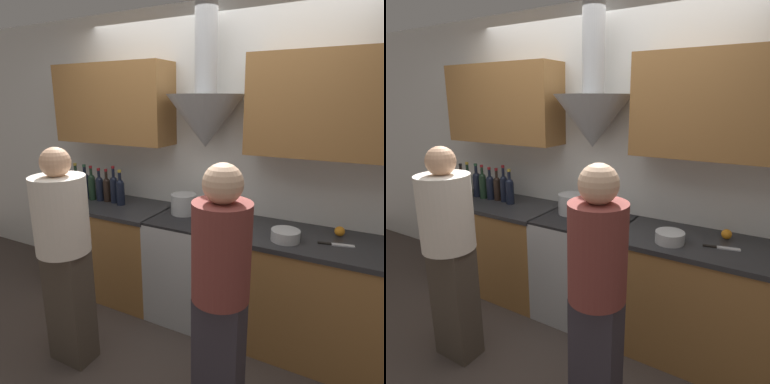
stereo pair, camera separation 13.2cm
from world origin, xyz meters
TOP-DOWN VIEW (x-y plane):
  - ground_plane at (0.00, 0.00)m, footprint 12.00×12.00m
  - wall_back at (0.02, 0.59)m, footprint 8.40×0.62m
  - counter_left at (-0.95, 0.33)m, footprint 1.19×0.62m
  - counter_right at (1.01, 0.33)m, footprint 1.32×0.62m
  - stove_range at (0.00, 0.33)m, footprint 0.73×0.60m
  - wine_bottle_0 at (-1.45, 0.34)m, footprint 0.07×0.07m
  - wine_bottle_1 at (-1.36, 0.34)m, footprint 0.07×0.07m
  - wine_bottle_2 at (-1.26, 0.36)m, footprint 0.08×0.08m
  - wine_bottle_3 at (-1.16, 0.34)m, footprint 0.07×0.07m
  - wine_bottle_4 at (-1.07, 0.36)m, footprint 0.07×0.07m
  - wine_bottle_5 at (-0.99, 0.36)m, footprint 0.07×0.07m
  - wine_bottle_6 at (-0.90, 0.36)m, footprint 0.07×0.07m
  - wine_bottle_7 at (-0.80, 0.34)m, footprint 0.08×0.08m
  - stock_pot at (-0.16, 0.38)m, footprint 0.22×0.22m
  - mixing_bowl at (0.16, 0.32)m, footprint 0.20×0.20m
  - orange_fruit at (1.07, 0.47)m, footprint 0.07×0.07m
  - saucepan at (0.74, 0.20)m, footprint 0.20×0.20m
  - chefs_knife at (1.07, 0.28)m, footprint 0.23×0.08m
  - person_foreground_left at (-0.56, -0.56)m, footprint 0.36×0.36m
  - person_foreground_right at (0.58, -0.56)m, footprint 0.31×0.31m

SIDE VIEW (x-z plane):
  - ground_plane at x=0.00m, z-range 0.00..0.00m
  - counter_right at x=1.01m, z-range 0.00..0.89m
  - counter_left at x=-0.95m, z-range 0.00..0.89m
  - stove_range at x=0.00m, z-range 0.00..0.90m
  - person_foreground_left at x=-0.56m, z-range 0.07..1.63m
  - person_foreground_right at x=0.58m, z-range 0.09..1.64m
  - chefs_knife at x=1.07m, z-range 0.89..0.90m
  - mixing_bowl at x=0.16m, z-range 0.89..0.96m
  - orange_fruit at x=1.07m, z-range 0.89..0.96m
  - saucepan at x=0.74m, z-range 0.89..0.97m
  - stock_pot at x=-0.16m, z-range 0.89..1.07m
  - wine_bottle_5 at x=-0.99m, z-range 0.86..1.18m
  - wine_bottle_0 at x=-1.45m, z-range 0.86..1.18m
  - wine_bottle_4 at x=-1.07m, z-range 0.87..1.18m
  - wine_bottle_7 at x=-0.80m, z-range 0.86..1.19m
  - wine_bottle_1 at x=-1.36m, z-range 0.86..1.20m
  - wine_bottle_2 at x=-1.26m, z-range 0.86..1.20m
  - wine_bottle_3 at x=-1.16m, z-range 0.87..1.20m
  - wine_bottle_6 at x=-0.90m, z-range 0.86..1.21m
  - wall_back at x=0.02m, z-range 0.17..2.77m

